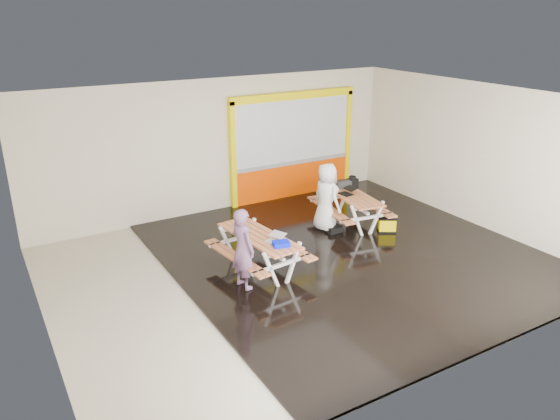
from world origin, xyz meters
TOP-DOWN VIEW (x-y plane):
  - room at (0.00, 0.00)m, footprint 10.02×8.02m
  - deck at (1.25, 0.00)m, footprint 7.50×7.98m
  - kiosk at (2.20, 3.93)m, footprint 3.88×0.16m
  - picnic_table_left at (-0.86, 0.28)m, footprint 1.63×2.22m
  - picnic_table_right at (2.31, 1.38)m, footprint 1.67×2.24m
  - person_left at (-1.48, -0.22)m, footprint 0.49×0.65m
  - person_right at (1.58, 1.38)m, footprint 0.61×0.87m
  - laptop_left at (-0.74, -0.16)m, footprint 0.44×0.43m
  - laptop_right at (2.24, 1.42)m, footprint 0.41×0.37m
  - blue_pouch at (-0.75, -0.41)m, footprint 0.36×0.30m
  - toolbox at (2.45, 1.88)m, footprint 0.41×0.26m
  - backpack at (2.91, 2.10)m, footprint 0.31×0.22m
  - dark_case at (1.64, 1.12)m, footprint 0.37×0.28m
  - fluke_bag at (2.75, 0.49)m, footprint 0.50×0.45m

SIDE VIEW (x-z plane):
  - deck at x=1.25m, z-range 0.00..0.05m
  - dark_case at x=1.64m, z-range 0.05..0.19m
  - fluke_bag at x=2.75m, z-range 0.04..0.41m
  - picnic_table_right at x=2.31m, z-range 0.22..1.05m
  - picnic_table_left at x=-0.86m, z-range 0.22..1.05m
  - backpack at x=2.91m, z-range 0.52..0.99m
  - person_right at x=1.58m, z-range 0.03..1.70m
  - person_left at x=-1.48m, z-range 0.06..1.67m
  - blue_pouch at x=-0.75m, z-range 0.83..0.92m
  - laptop_left at x=-0.74m, z-range 0.80..0.95m
  - laptop_right at x=2.24m, z-range 0.80..0.96m
  - toolbox at x=2.45m, z-range 0.80..1.02m
  - kiosk at x=2.20m, z-range -0.06..2.94m
  - room at x=0.00m, z-range -0.01..3.51m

